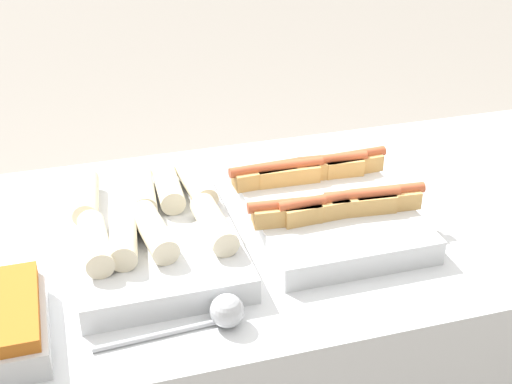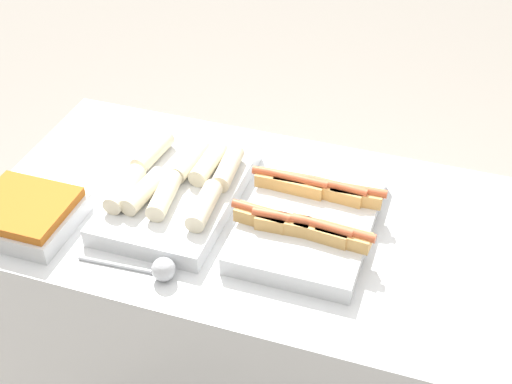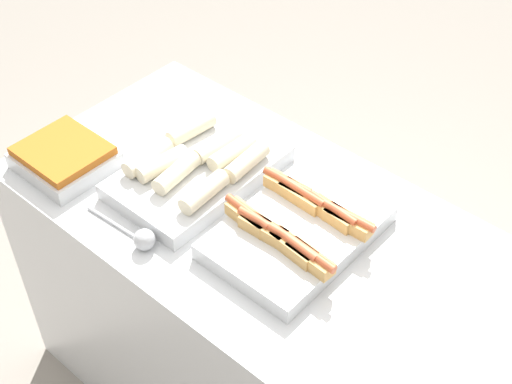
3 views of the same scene
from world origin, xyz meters
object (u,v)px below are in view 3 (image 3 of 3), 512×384
Objects in this scene: tray_wraps at (199,168)px; tray_side_front at (64,158)px; tray_hotdogs at (297,229)px; serving_spoon_near at (141,238)px.

tray_wraps is 0.39m from tray_side_front.
tray_hotdogs is 0.94× the size of tray_wraps.
tray_side_front is at bearing -146.23° from tray_wraps.
tray_wraps is (-0.36, -0.00, 0.00)m from tray_hotdogs.
serving_spoon_near is (0.40, -0.06, -0.01)m from tray_side_front.
tray_hotdogs is 0.36m from tray_wraps.
tray_wraps is at bearing 33.77° from tray_side_front.
tray_wraps is 1.95× the size of serving_spoon_near.
tray_hotdogs and tray_wraps have the same top height.
tray_side_front is 0.40m from serving_spoon_near.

